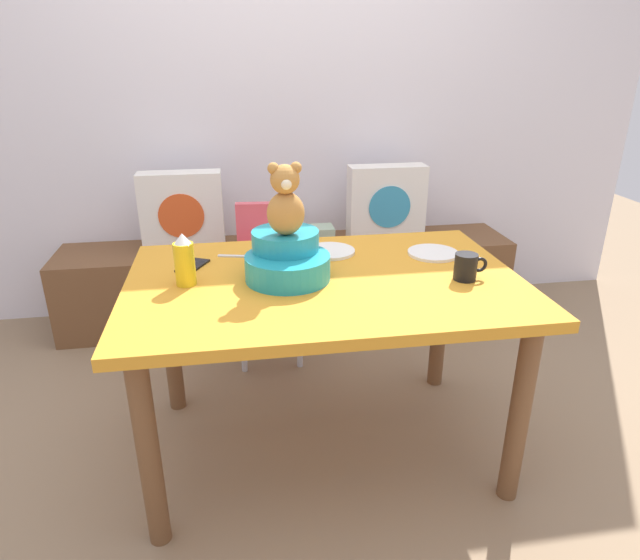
# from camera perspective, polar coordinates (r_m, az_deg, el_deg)

# --- Properties ---
(ground_plane) EXTENTS (8.00, 8.00, 0.00)m
(ground_plane) POSITION_cam_1_polar(r_m,az_deg,el_deg) (2.34, 0.41, -16.80)
(ground_plane) COLOR #8C7256
(back_wall) EXTENTS (4.40, 0.10, 2.60)m
(back_wall) POSITION_cam_1_polar(r_m,az_deg,el_deg) (3.28, -4.09, 19.33)
(back_wall) COLOR silver
(back_wall) RESTS_ON ground_plane
(window_bench) EXTENTS (2.60, 0.44, 0.46)m
(window_bench) POSITION_cam_1_polar(r_m,az_deg,el_deg) (3.26, -3.13, -0.06)
(window_bench) COLOR brown
(window_bench) RESTS_ON ground_plane
(pillow_floral_left) EXTENTS (0.44, 0.15, 0.44)m
(pillow_floral_left) POSITION_cam_1_polar(r_m,az_deg,el_deg) (3.09, -14.17, 6.84)
(pillow_floral_left) COLOR white
(pillow_floral_left) RESTS_ON window_bench
(pillow_floral_right) EXTENTS (0.44, 0.15, 0.44)m
(pillow_floral_right) POSITION_cam_1_polar(r_m,az_deg,el_deg) (3.20, 6.92, 7.88)
(pillow_floral_right) COLOR white
(pillow_floral_right) RESTS_ON window_bench
(book_stack) EXTENTS (0.20, 0.14, 0.10)m
(book_stack) POSITION_cam_1_polar(r_m,az_deg,el_deg) (3.18, -0.41, 4.74)
(book_stack) COLOR #9EBC9F
(book_stack) RESTS_ON window_bench
(dining_table) EXTENTS (1.40, 0.93, 0.74)m
(dining_table) POSITION_cam_1_polar(r_m,az_deg,el_deg) (1.99, 0.46, -2.35)
(dining_table) COLOR orange
(dining_table) RESTS_ON ground_plane
(highchair) EXTENTS (0.34, 0.47, 0.79)m
(highchair) POSITION_cam_1_polar(r_m,az_deg,el_deg) (2.73, -5.55, 1.90)
(highchair) COLOR #D84C59
(highchair) RESTS_ON ground_plane
(infant_seat_teal) EXTENTS (0.30, 0.33, 0.16)m
(infant_seat_teal) POSITION_cam_1_polar(r_m,az_deg,el_deg) (1.94, -3.47, 2.28)
(infant_seat_teal) COLOR teal
(infant_seat_teal) RESTS_ON dining_table
(teddy_bear) EXTENTS (0.13, 0.12, 0.25)m
(teddy_bear) POSITION_cam_1_polar(r_m,az_deg,el_deg) (1.87, -3.62, 8.20)
(teddy_bear) COLOR #B57A39
(teddy_bear) RESTS_ON infant_seat_teal
(ketchup_bottle) EXTENTS (0.07, 0.07, 0.18)m
(ketchup_bottle) POSITION_cam_1_polar(r_m,az_deg,el_deg) (1.92, -13.95, 1.95)
(ketchup_bottle) COLOR gold
(ketchup_bottle) RESTS_ON dining_table
(coffee_mug) EXTENTS (0.12, 0.08, 0.09)m
(coffee_mug) POSITION_cam_1_polar(r_m,az_deg,el_deg) (1.99, 15.01, 1.35)
(coffee_mug) COLOR black
(coffee_mug) RESTS_ON dining_table
(dinner_plate_near) EXTENTS (0.20, 0.20, 0.01)m
(dinner_plate_near) POSITION_cam_1_polar(r_m,az_deg,el_deg) (2.20, 1.05, 3.03)
(dinner_plate_near) COLOR white
(dinner_plate_near) RESTS_ON dining_table
(dinner_plate_far) EXTENTS (0.20, 0.20, 0.01)m
(dinner_plate_far) POSITION_cam_1_polar(r_m,az_deg,el_deg) (2.22, 11.70, 2.77)
(dinner_plate_far) COLOR white
(dinner_plate_far) RESTS_ON dining_table
(cell_phone) EXTENTS (0.13, 0.16, 0.01)m
(cell_phone) POSITION_cam_1_polar(r_m,az_deg,el_deg) (2.11, -13.13, 1.46)
(cell_phone) COLOR black
(cell_phone) RESTS_ON dining_table
(table_fork) EXTENTS (0.17, 0.05, 0.01)m
(table_fork) POSITION_cam_1_polar(r_m,az_deg,el_deg) (2.18, -8.42, 2.47)
(table_fork) COLOR silver
(table_fork) RESTS_ON dining_table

